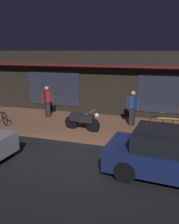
# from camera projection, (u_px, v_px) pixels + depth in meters

# --- Properties ---
(ground_plane) EXTENTS (60.00, 60.00, 0.00)m
(ground_plane) POSITION_uv_depth(u_px,v_px,m) (75.00, 153.00, 8.72)
(ground_plane) COLOR black
(sidewalk_slab) EXTENTS (18.00, 4.00, 0.15)m
(sidewalk_slab) POSITION_uv_depth(u_px,v_px,m) (97.00, 127.00, 11.47)
(sidewalk_slab) COLOR brown
(sidewalk_slab) RESTS_ON ground_plane
(storefront_building) EXTENTS (18.00, 3.30, 3.60)m
(storefront_building) POSITION_uv_depth(u_px,v_px,m) (113.00, 82.00, 14.15)
(storefront_building) COLOR black
(storefront_building) RESTS_ON ground_plane
(motorcycle) EXTENTS (1.70, 0.56, 0.97)m
(motorcycle) POSITION_uv_depth(u_px,v_px,m) (83.00, 120.00, 10.65)
(motorcycle) COLOR black
(motorcycle) RESTS_ON sidewalk_slab
(bicycle_parked) EXTENTS (1.43, 0.91, 0.91)m
(bicycle_parked) POSITION_uv_depth(u_px,v_px,m) (1.00, 116.00, 11.73)
(bicycle_parked) COLOR black
(bicycle_parked) RESTS_ON sidewalk_slab
(bicycle_extra) EXTENTS (1.66, 0.42, 0.91)m
(bicycle_extra) POSITION_uv_depth(u_px,v_px,m) (167.00, 123.00, 10.68)
(bicycle_extra) COLOR black
(bicycle_extra) RESTS_ON sidewalk_slab
(person_photographer) EXTENTS (0.52, 0.47, 1.67)m
(person_photographer) POSITION_uv_depth(u_px,v_px,m) (47.00, 101.00, 12.64)
(person_photographer) COLOR #28232D
(person_photographer) RESTS_ON sidewalk_slab
(person_bystander) EXTENTS (0.62, 0.42, 1.67)m
(person_bystander) POSITION_uv_depth(u_px,v_px,m) (133.00, 107.00, 11.25)
(person_bystander) COLOR #28232D
(person_bystander) RESTS_ON sidewalk_slab
(parked_car_far) EXTENTS (4.22, 2.07, 1.42)m
(parked_car_far) POSITION_uv_depth(u_px,v_px,m) (176.00, 155.00, 6.93)
(parked_car_far) COLOR black
(parked_car_far) RESTS_ON ground_plane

